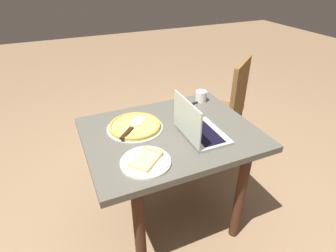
{
  "coord_description": "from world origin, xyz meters",
  "views": [
    {
      "loc": [
        0.59,
        1.3,
        1.64
      ],
      "look_at": [
        0.03,
        0.03,
        0.8
      ],
      "focal_mm": 29.25,
      "sensor_mm": 36.0,
      "label": 1
    }
  ],
  "objects_px": {
    "laptop": "(198,129)",
    "pizza_tray": "(135,126)",
    "dining_table": "(170,146)",
    "pizza_plate": "(146,161)",
    "drink_cup": "(201,96)",
    "chair_near": "(225,106)",
    "table_knife": "(190,105)"
  },
  "relations": [
    {
      "from": "laptop",
      "to": "pizza_tray",
      "type": "height_order",
      "value": "laptop"
    },
    {
      "from": "dining_table",
      "to": "laptop",
      "type": "height_order",
      "value": "laptop"
    },
    {
      "from": "pizza_plate",
      "to": "drink_cup",
      "type": "xyz_separation_m",
      "value": [
        -0.63,
        -0.52,
        0.03
      ]
    },
    {
      "from": "chair_near",
      "to": "pizza_plate",
      "type": "bearing_deg",
      "value": 35.64
    },
    {
      "from": "table_knife",
      "to": "chair_near",
      "type": "relative_size",
      "value": 0.24
    },
    {
      "from": "pizza_plate",
      "to": "pizza_tray",
      "type": "distance_m",
      "value": 0.36
    },
    {
      "from": "drink_cup",
      "to": "table_knife",
      "type": "bearing_deg",
      "value": 15.86
    },
    {
      "from": "table_knife",
      "to": "drink_cup",
      "type": "relative_size",
      "value": 2.72
    },
    {
      "from": "pizza_tray",
      "to": "table_knife",
      "type": "distance_m",
      "value": 0.48
    },
    {
      "from": "dining_table",
      "to": "table_knife",
      "type": "xyz_separation_m",
      "value": [
        -0.27,
        -0.26,
        0.12
      ]
    },
    {
      "from": "dining_table",
      "to": "drink_cup",
      "type": "distance_m",
      "value": 0.51
    },
    {
      "from": "drink_cup",
      "to": "chair_near",
      "type": "bearing_deg",
      "value": -153.13
    },
    {
      "from": "dining_table",
      "to": "drink_cup",
      "type": "relative_size",
      "value": 12.58
    },
    {
      "from": "dining_table",
      "to": "pizza_tray",
      "type": "bearing_deg",
      "value": -32.77
    },
    {
      "from": "pizza_tray",
      "to": "drink_cup",
      "type": "xyz_separation_m",
      "value": [
        -0.57,
        -0.17,
        0.03
      ]
    },
    {
      "from": "dining_table",
      "to": "pizza_tray",
      "type": "distance_m",
      "value": 0.26
    },
    {
      "from": "pizza_plate",
      "to": "table_knife",
      "type": "relative_size",
      "value": 1.17
    },
    {
      "from": "table_knife",
      "to": "chair_near",
      "type": "distance_m",
      "value": 0.56
    },
    {
      "from": "laptop",
      "to": "table_knife",
      "type": "bearing_deg",
      "value": -111.4
    },
    {
      "from": "laptop",
      "to": "chair_near",
      "type": "height_order",
      "value": "laptop"
    },
    {
      "from": "dining_table",
      "to": "laptop",
      "type": "xyz_separation_m",
      "value": [
        -0.12,
        0.12,
        0.17
      ]
    },
    {
      "from": "table_knife",
      "to": "chair_near",
      "type": "xyz_separation_m",
      "value": [
        -0.47,
        -0.21,
        -0.2
      ]
    },
    {
      "from": "laptop",
      "to": "table_knife",
      "type": "distance_m",
      "value": 0.41
    },
    {
      "from": "dining_table",
      "to": "table_knife",
      "type": "distance_m",
      "value": 0.4
    },
    {
      "from": "drink_cup",
      "to": "pizza_plate",
      "type": "bearing_deg",
      "value": 39.99
    },
    {
      "from": "dining_table",
      "to": "pizza_plate",
      "type": "xyz_separation_m",
      "value": [
        0.24,
        0.23,
        0.13
      ]
    },
    {
      "from": "dining_table",
      "to": "chair_near",
      "type": "bearing_deg",
      "value": -147.22
    },
    {
      "from": "laptop",
      "to": "dining_table",
      "type": "bearing_deg",
      "value": -43.38
    },
    {
      "from": "laptop",
      "to": "table_knife",
      "type": "xyz_separation_m",
      "value": [
        -0.15,
        -0.38,
        -0.05
      ]
    },
    {
      "from": "pizza_plate",
      "to": "drink_cup",
      "type": "distance_m",
      "value": 0.82
    },
    {
      "from": "drink_cup",
      "to": "chair_near",
      "type": "relative_size",
      "value": 0.09
    },
    {
      "from": "pizza_tray",
      "to": "drink_cup",
      "type": "bearing_deg",
      "value": -163.19
    }
  ]
}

